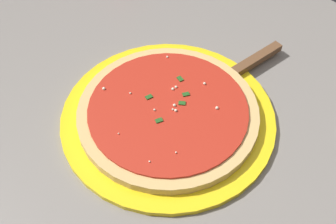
% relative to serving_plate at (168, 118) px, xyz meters
% --- Properties ---
extents(restaurant_table, '(1.09, 0.94, 0.78)m').
position_rel_serving_plate_xyz_m(restaurant_table, '(-0.03, 0.03, -0.14)').
color(restaurant_table, black).
rests_on(restaurant_table, ground_plane).
extents(serving_plate, '(0.37, 0.37, 0.01)m').
position_rel_serving_plate_xyz_m(serving_plate, '(0.00, 0.00, 0.00)').
color(serving_plate, yellow).
rests_on(serving_plate, restaurant_table).
extents(pizza, '(0.31, 0.31, 0.02)m').
position_rel_serving_plate_xyz_m(pizza, '(-0.00, 0.00, 0.01)').
color(pizza, '#DBB26B').
rests_on(pizza, serving_plate).
extents(pizza_server, '(0.08, 0.22, 0.01)m').
position_rel_serving_plate_xyz_m(pizza_server, '(0.02, 0.17, 0.01)').
color(pizza_server, silver).
rests_on(pizza_server, serving_plate).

